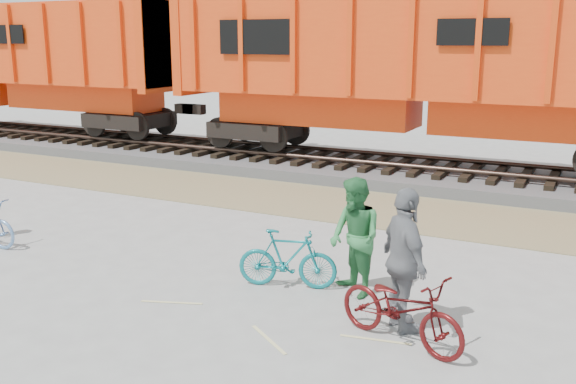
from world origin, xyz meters
name	(u,v)px	position (x,y,z in m)	size (l,w,h in m)	color
ground	(260,296)	(0.00, 0.00, 0.00)	(120.00, 120.00, 0.00)	#9E9E99
gravel_strip	(381,209)	(0.00, 5.50, 0.01)	(120.00, 3.00, 0.02)	#8A7B56
ballast_bed	(423,174)	(0.00, 9.00, 0.15)	(120.00, 4.00, 0.30)	slate
track	(424,162)	(0.00, 9.00, 0.47)	(120.00, 2.60, 0.24)	black
hopper_car_left	(17,58)	(-15.04, 9.00, 3.01)	(14.00, 3.13, 4.65)	black
hopper_car_center	(427,66)	(-0.04, 9.00, 3.01)	(14.00, 3.13, 4.65)	black
bicycle_teal	(287,259)	(0.21, 0.48, 0.45)	(0.43, 1.51, 0.91)	#0F747A
bicycle_maroon	(401,308)	(2.30, -0.56, 0.47)	(0.62, 1.79, 0.94)	#4C0D0E
person_man	(355,237)	(1.21, 0.68, 0.88)	(0.85, 0.66, 1.75)	#2F7840
person_woman	(404,261)	(2.20, -0.16, 0.95)	(1.11, 0.46, 1.89)	slate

